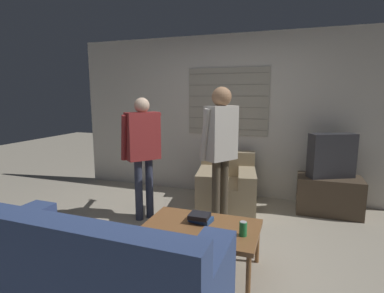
{
  "coord_description": "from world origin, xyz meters",
  "views": [
    {
      "loc": [
        1.02,
        -2.73,
        1.62
      ],
      "look_at": [
        -0.14,
        0.66,
        1.0
      ],
      "focal_mm": 28.0,
      "sensor_mm": 36.0,
      "label": 1
    }
  ],
  "objects_px": {
    "person_right_standing": "(220,140)",
    "soda_can": "(243,229)",
    "book_stack": "(200,218)",
    "coffee_table": "(201,230)",
    "spare_remote": "(218,239)",
    "couch_blue": "(89,280)",
    "armchair_beige": "(227,186)",
    "tv": "(332,156)",
    "person_left_standing": "(143,144)"
  },
  "relations": [
    {
      "from": "couch_blue",
      "to": "person_right_standing",
      "type": "bearing_deg",
      "value": 76.59
    },
    {
      "from": "person_left_standing",
      "to": "soda_can",
      "type": "relative_size",
      "value": 12.6
    },
    {
      "from": "couch_blue",
      "to": "spare_remote",
      "type": "distance_m",
      "value": 1.03
    },
    {
      "from": "person_left_standing",
      "to": "spare_remote",
      "type": "height_order",
      "value": "person_left_standing"
    },
    {
      "from": "spare_remote",
      "to": "soda_can",
      "type": "bearing_deg",
      "value": 14.19
    },
    {
      "from": "coffee_table",
      "to": "book_stack",
      "type": "distance_m",
      "value": 0.12
    },
    {
      "from": "coffee_table",
      "to": "soda_can",
      "type": "distance_m",
      "value": 0.41
    },
    {
      "from": "armchair_beige",
      "to": "book_stack",
      "type": "xyz_separation_m",
      "value": [
        0.1,
        -1.63,
        0.18
      ]
    },
    {
      "from": "person_left_standing",
      "to": "book_stack",
      "type": "relative_size",
      "value": 6.85
    },
    {
      "from": "book_stack",
      "to": "soda_can",
      "type": "height_order",
      "value": "soda_can"
    },
    {
      "from": "spare_remote",
      "to": "couch_blue",
      "type": "bearing_deg",
      "value": -164.3
    },
    {
      "from": "person_right_standing",
      "to": "couch_blue",
      "type": "bearing_deg",
      "value": -161.42
    },
    {
      "from": "person_right_standing",
      "to": "book_stack",
      "type": "distance_m",
      "value": 1.07
    },
    {
      "from": "armchair_beige",
      "to": "spare_remote",
      "type": "distance_m",
      "value": 1.98
    },
    {
      "from": "person_right_standing",
      "to": "soda_can",
      "type": "distance_m",
      "value": 1.27
    },
    {
      "from": "armchair_beige",
      "to": "person_left_standing",
      "type": "bearing_deg",
      "value": 31.67
    },
    {
      "from": "armchair_beige",
      "to": "tv",
      "type": "height_order",
      "value": "tv"
    },
    {
      "from": "tv",
      "to": "book_stack",
      "type": "distance_m",
      "value": 2.25
    },
    {
      "from": "couch_blue",
      "to": "armchair_beige",
      "type": "height_order",
      "value": "couch_blue"
    },
    {
      "from": "coffee_table",
      "to": "person_right_standing",
      "type": "height_order",
      "value": "person_right_standing"
    },
    {
      "from": "tv",
      "to": "person_left_standing",
      "type": "distance_m",
      "value": 2.53
    },
    {
      "from": "armchair_beige",
      "to": "coffee_table",
      "type": "distance_m",
      "value": 1.73
    },
    {
      "from": "coffee_table",
      "to": "person_right_standing",
      "type": "relative_size",
      "value": 0.61
    },
    {
      "from": "armchair_beige",
      "to": "spare_remote",
      "type": "xyz_separation_m",
      "value": [
        0.35,
        -1.94,
        0.15
      ]
    },
    {
      "from": "armchair_beige",
      "to": "spare_remote",
      "type": "relative_size",
      "value": 7.58
    },
    {
      "from": "coffee_table",
      "to": "book_stack",
      "type": "relative_size",
      "value": 4.52
    },
    {
      "from": "coffee_table",
      "to": "spare_remote",
      "type": "bearing_deg",
      "value": -45.29
    },
    {
      "from": "tv",
      "to": "person_right_standing",
      "type": "distance_m",
      "value": 1.64
    },
    {
      "from": "armchair_beige",
      "to": "person_left_standing",
      "type": "distance_m",
      "value": 1.43
    },
    {
      "from": "person_right_standing",
      "to": "book_stack",
      "type": "relative_size",
      "value": 7.39
    },
    {
      "from": "tv",
      "to": "soda_can",
      "type": "height_order",
      "value": "tv"
    },
    {
      "from": "coffee_table",
      "to": "spare_remote",
      "type": "distance_m",
      "value": 0.31
    },
    {
      "from": "couch_blue",
      "to": "book_stack",
      "type": "relative_size",
      "value": 8.21
    },
    {
      "from": "coffee_table",
      "to": "book_stack",
      "type": "height_order",
      "value": "book_stack"
    },
    {
      "from": "book_stack",
      "to": "spare_remote",
      "type": "xyz_separation_m",
      "value": [
        0.25,
        -0.3,
        -0.03
      ]
    },
    {
      "from": "coffee_table",
      "to": "soda_can",
      "type": "relative_size",
      "value": 8.31
    },
    {
      "from": "person_left_standing",
      "to": "coffee_table",
      "type": "bearing_deg",
      "value": -90.6
    },
    {
      "from": "couch_blue",
      "to": "soda_can",
      "type": "height_order",
      "value": "couch_blue"
    },
    {
      "from": "person_left_standing",
      "to": "book_stack",
      "type": "height_order",
      "value": "person_left_standing"
    },
    {
      "from": "book_stack",
      "to": "coffee_table",
      "type": "bearing_deg",
      "value": -68.17
    },
    {
      "from": "coffee_table",
      "to": "soda_can",
      "type": "bearing_deg",
      "value": -9.52
    },
    {
      "from": "spare_remote",
      "to": "person_left_standing",
      "type": "bearing_deg",
      "value": 112.96
    },
    {
      "from": "book_stack",
      "to": "soda_can",
      "type": "xyz_separation_m",
      "value": [
        0.43,
        -0.15,
        0.02
      ]
    },
    {
      "from": "armchair_beige",
      "to": "coffee_table",
      "type": "bearing_deg",
      "value": 84.5
    },
    {
      "from": "book_stack",
      "to": "tv",
      "type": "bearing_deg",
      "value": 54.32
    },
    {
      "from": "person_left_standing",
      "to": "person_right_standing",
      "type": "bearing_deg",
      "value": -46.54
    },
    {
      "from": "couch_blue",
      "to": "book_stack",
      "type": "height_order",
      "value": "couch_blue"
    },
    {
      "from": "coffee_table",
      "to": "soda_can",
      "type": "height_order",
      "value": "soda_can"
    },
    {
      "from": "tv",
      "to": "spare_remote",
      "type": "height_order",
      "value": "tv"
    },
    {
      "from": "person_left_standing",
      "to": "spare_remote",
      "type": "relative_size",
      "value": 11.81
    }
  ]
}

